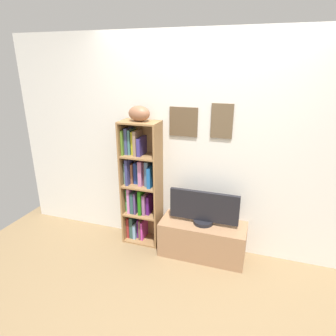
{
  "coord_description": "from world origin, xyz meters",
  "views": [
    {
      "loc": [
        0.6,
        -1.98,
        2.11
      ],
      "look_at": [
        -0.35,
        0.85,
        1.04
      ],
      "focal_mm": 31.55,
      "sensor_mm": 36.0,
      "label": 1
    }
  ],
  "objects_px": {
    "bookshelf": "(140,185)",
    "football": "(139,114)",
    "tv_stand": "(202,239)",
    "television": "(204,208)"
  },
  "relations": [
    {
      "from": "bookshelf",
      "to": "football",
      "type": "distance_m",
      "value": 0.85
    },
    {
      "from": "football",
      "to": "tv_stand",
      "type": "height_order",
      "value": "football"
    },
    {
      "from": "bookshelf",
      "to": "football",
      "type": "height_order",
      "value": "football"
    },
    {
      "from": "tv_stand",
      "to": "television",
      "type": "bearing_deg",
      "value": 90.0
    },
    {
      "from": "football",
      "to": "tv_stand",
      "type": "relative_size",
      "value": 0.26
    },
    {
      "from": "football",
      "to": "bookshelf",
      "type": "bearing_deg",
      "value": 139.29
    },
    {
      "from": "bookshelf",
      "to": "football",
      "type": "relative_size",
      "value": 6.0
    },
    {
      "from": "bookshelf",
      "to": "television",
      "type": "xyz_separation_m",
      "value": [
        0.8,
        -0.09,
        -0.14
      ]
    },
    {
      "from": "bookshelf",
      "to": "television",
      "type": "relative_size",
      "value": 1.96
    },
    {
      "from": "football",
      "to": "television",
      "type": "relative_size",
      "value": 0.33
    }
  ]
}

